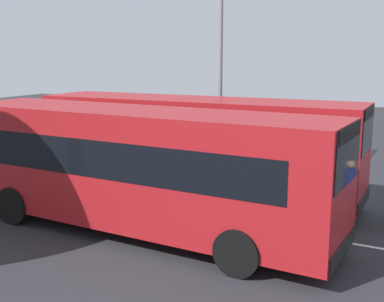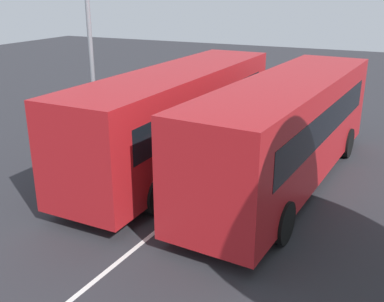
{
  "view_description": "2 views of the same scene",
  "coord_description": "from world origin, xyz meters",
  "views": [
    {
      "loc": [
        7.29,
        -12.83,
        4.69
      ],
      "look_at": [
        1.23,
        0.33,
        1.89
      ],
      "focal_mm": 46.16,
      "sensor_mm": 36.0,
      "label": 1
    },
    {
      "loc": [
        -12.57,
        -4.95,
        5.82
      ],
      "look_at": [
        -1.22,
        0.4,
        1.34
      ],
      "focal_mm": 42.59,
      "sensor_mm": 36.0,
      "label": 2
    }
  ],
  "objects": [
    {
      "name": "pedestrian",
      "position": [
        7.04,
        1.25,
        1.06
      ],
      "size": [
        0.37,
        0.37,
        1.79
      ],
      "rotation": [
        0.0,
        0.0,
        2.96
      ],
      "color": "#232833",
      "rests_on": "ground"
    },
    {
      "name": "lane_stripe_outer_left",
      "position": [
        0.0,
        0.0,
        0.0
      ],
      "size": [
        14.93,
        1.03,
        0.01
      ],
      "primitive_type": "cube",
      "rotation": [
        0.0,
        0.0,
        -0.06
      ],
      "color": "silver",
      "rests_on": "ground"
    },
    {
      "name": "bus_far_left",
      "position": [
        0.69,
        -1.92,
        1.84
      ],
      "size": [
        10.99,
        3.34,
        3.32
      ],
      "rotation": [
        0.0,
        0.0,
        -0.08
      ],
      "color": "#AD191E",
      "rests_on": "ground"
    },
    {
      "name": "bus_center_left",
      "position": [
        0.69,
        1.8,
        1.84
      ],
      "size": [
        10.89,
        2.85,
        3.32
      ],
      "rotation": [
        0.0,
        0.0,
        -0.03
      ],
      "color": "#AD191E",
      "rests_on": "ground"
    },
    {
      "name": "ground_plane",
      "position": [
        0.0,
        0.0,
        0.0
      ],
      "size": [
        71.83,
        71.83,
        0.0
      ],
      "primitive_type": "plane",
      "color": "#2B2B30"
    },
    {
      "name": "street_lamp",
      "position": [
        0.28,
        4.7,
        5.07
      ],
      "size": [
        0.34,
        2.83,
        8.83
      ],
      "rotation": [
        0.0,
        0.0,
        -1.63
      ],
      "color": "gray",
      "rests_on": "ground"
    }
  ]
}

